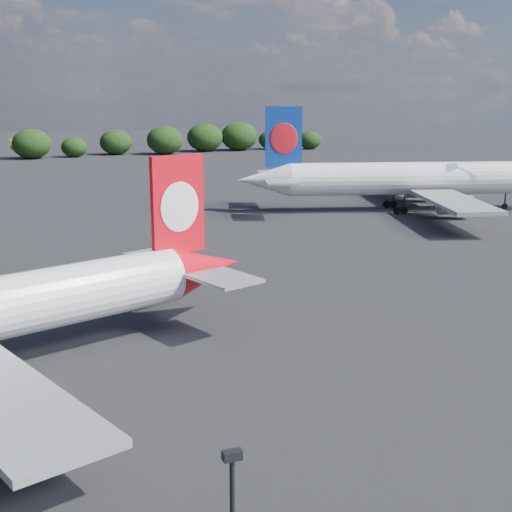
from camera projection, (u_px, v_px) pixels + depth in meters
name	position (u px, v px, depth m)	size (l,w,h in m)	color
china_southern_airliner	(402.00, 180.00, 115.18)	(50.35, 48.31, 16.76)	white
billboard_yellow	(19.00, 144.00, 203.06)	(5.00, 0.30, 5.50)	yellow
horizon_treeline	(1.00, 145.00, 199.48)	(202.76, 15.42, 9.07)	black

